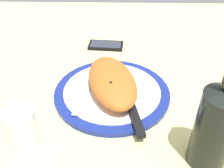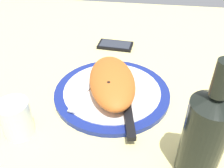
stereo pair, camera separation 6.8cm
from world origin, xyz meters
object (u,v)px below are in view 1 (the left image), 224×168
at_px(calzone, 112,81).
at_px(smartphone, 106,45).
at_px(fork, 85,97).
at_px(plate, 112,92).
at_px(water_glass, 22,129).
at_px(knife, 133,112).
at_px(wine_bottle, 216,125).

xyz_separation_m(calzone, smartphone, (-0.28, -0.03, -0.04)).
bearing_deg(fork, calzone, 115.82).
bearing_deg(plate, smartphone, -173.95).
bearing_deg(water_glass, knife, 107.65).
distance_m(fork, wine_bottle, 0.33).
xyz_separation_m(calzone, water_glass, (0.17, -0.19, -0.01)).
bearing_deg(wine_bottle, calzone, -136.51).
bearing_deg(calzone, plate, -147.66).
bearing_deg(knife, fork, -114.05).
xyz_separation_m(calzone, wine_bottle, (0.21, 0.20, 0.06)).
bearing_deg(wine_bottle, knife, -129.03).
height_order(water_glass, wine_bottle, wine_bottle).
bearing_deg(calzone, wine_bottle, 43.49).
height_order(calzone, water_glass, water_glass).
bearing_deg(water_glass, fork, 138.04).
bearing_deg(wine_bottle, fork, -122.74).
bearing_deg(knife, water_glass, -72.35).
distance_m(plate, wine_bottle, 0.30).
xyz_separation_m(fork, smartphone, (-0.31, 0.04, -0.01)).
xyz_separation_m(calzone, fork, (0.03, -0.07, -0.03)).
bearing_deg(fork, smartphone, 172.36).
relative_size(plate, fork, 1.82).
relative_size(smartphone, wine_bottle, 0.51).
height_order(calzone, knife, calzone).
relative_size(fork, smartphone, 1.35).
xyz_separation_m(smartphone, water_glass, (0.45, -0.16, 0.03)).
relative_size(plate, smartphone, 2.46).
relative_size(knife, smartphone, 1.81).
bearing_deg(calzone, knife, 29.95).
bearing_deg(knife, wine_bottle, 50.97).
distance_m(water_glass, wine_bottle, 0.40).
xyz_separation_m(fork, knife, (0.06, 0.12, 0.00)).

